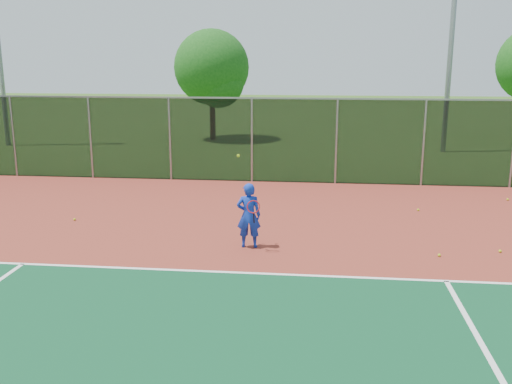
# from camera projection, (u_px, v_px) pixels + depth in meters

# --- Properties ---
(ground) EXTENTS (120.00, 120.00, 0.00)m
(ground) POSITION_uv_depth(u_px,v_px,m) (355.00, 351.00, 8.81)
(ground) COLOR #2E5718
(ground) RESTS_ON ground
(court_apron) EXTENTS (30.00, 20.00, 0.02)m
(court_apron) POSITION_uv_depth(u_px,v_px,m) (348.00, 298.00, 10.74)
(court_apron) COLOR maroon
(court_apron) RESTS_ON ground
(fence_back) EXTENTS (30.00, 0.06, 3.03)m
(fence_back) POSITION_uv_depth(u_px,v_px,m) (336.00, 140.00, 20.05)
(fence_back) COLOR black
(fence_back) RESTS_ON court_apron
(tennis_player) EXTENTS (0.60, 0.62, 2.22)m
(tennis_player) POSITION_uv_depth(u_px,v_px,m) (249.00, 215.00, 13.41)
(tennis_player) COLOR #1231B0
(tennis_player) RESTS_ON court_apron
(practice_ball_0) EXTENTS (0.07, 0.07, 0.07)m
(practice_ball_0) POSITION_uv_depth(u_px,v_px,m) (500.00, 251.00, 13.19)
(practice_ball_0) COLOR #B3CD17
(practice_ball_0) RESTS_ON court_apron
(practice_ball_2) EXTENTS (0.07, 0.07, 0.07)m
(practice_ball_2) POSITION_uv_depth(u_px,v_px,m) (439.00, 255.00, 12.92)
(practice_ball_2) COLOR #B3CD17
(practice_ball_2) RESTS_ON court_apron
(practice_ball_3) EXTENTS (0.07, 0.07, 0.07)m
(practice_ball_3) POSITION_uv_depth(u_px,v_px,m) (75.00, 219.00, 15.76)
(practice_ball_3) COLOR #B3CD17
(practice_ball_3) RESTS_ON court_apron
(practice_ball_4) EXTENTS (0.07, 0.07, 0.07)m
(practice_ball_4) POSITION_uv_depth(u_px,v_px,m) (508.00, 199.00, 17.95)
(practice_ball_4) COLOR #B3CD17
(practice_ball_4) RESTS_ON court_apron
(practice_ball_5) EXTENTS (0.07, 0.07, 0.07)m
(practice_ball_5) POSITION_uv_depth(u_px,v_px,m) (418.00, 210.00, 16.74)
(practice_ball_5) COLOR #B3CD17
(practice_ball_5) RESTS_ON court_apron
(tree_back_left) EXTENTS (4.01, 4.01, 5.89)m
(tree_back_left) POSITION_uv_depth(u_px,v_px,m) (213.00, 71.00, 30.34)
(tree_back_left) COLOR #322012
(tree_back_left) RESTS_ON ground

